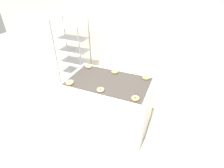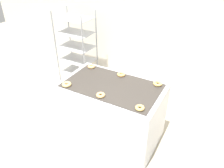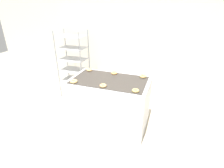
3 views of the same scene
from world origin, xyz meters
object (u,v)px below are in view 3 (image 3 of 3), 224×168
at_px(glaze_bin, 172,125).
at_px(donut_far_center, 114,73).
at_px(donut_near_right, 136,91).
at_px(donut_far_right, 143,76).
at_px(donut_near_center, 103,86).
at_px(donut_near_left, 74,81).
at_px(donut_far_left, 89,70).
at_px(fryer_machine, 109,102).
at_px(baking_rack_cart, 74,65).

relative_size(glaze_bin, donut_far_center, 3.62).
distance_m(glaze_bin, donut_near_right, 1.05).
bearing_deg(donut_far_right, glaze_bin, -24.98).
xyz_separation_m(donut_near_center, donut_far_center, (-0.01, 0.62, 0.00)).
bearing_deg(donut_near_center, glaze_bin, 15.63).
height_order(donut_near_left, donut_near_center, donut_near_left).
bearing_deg(donut_far_left, donut_near_right, -29.30).
height_order(fryer_machine, glaze_bin, fryer_machine).
xyz_separation_m(fryer_machine, donut_near_right, (0.55, -0.31, 0.50)).
bearing_deg(donut_near_right, donut_near_left, -179.61).
height_order(donut_near_left, donut_near_right, donut_near_left).
relative_size(donut_near_center, donut_far_right, 0.92).
bearing_deg(donut_near_left, donut_far_right, 29.69).
xyz_separation_m(donut_far_center, donut_far_right, (0.57, 0.01, 0.00)).
height_order(baking_rack_cart, donut_far_left, baking_rack_cart).
height_order(fryer_machine, donut_near_right, donut_near_right).
bearing_deg(donut_far_center, glaze_bin, -13.26).
distance_m(fryer_machine, donut_near_left, 0.81).
bearing_deg(fryer_machine, glaze_bin, 1.17).
distance_m(donut_near_center, donut_near_right, 0.55).
bearing_deg(glaze_bin, baking_rack_cart, 161.48).
height_order(donut_near_left, donut_far_left, donut_near_left).
distance_m(donut_far_center, donut_far_right, 0.57).
bearing_deg(donut_near_left, donut_far_left, 89.74).
bearing_deg(donut_near_right, donut_far_left, 150.70).
distance_m(glaze_bin, donut_near_center, 1.45).
bearing_deg(donut_far_left, baking_rack_cart, 142.60).
height_order(glaze_bin, donut_near_left, donut_near_left).
bearing_deg(donut_near_right, donut_far_right, 89.21).
relative_size(glaze_bin, donut_far_left, 3.61).
bearing_deg(donut_far_right, donut_far_left, -179.54).
distance_m(fryer_machine, donut_far_left, 0.81).
bearing_deg(donut_near_center, donut_far_center, 91.17).
bearing_deg(fryer_machine, donut_near_right, -29.23).
bearing_deg(donut_far_right, fryer_machine, -150.37).
distance_m(donut_near_left, donut_near_center, 0.56).
relative_size(baking_rack_cart, donut_near_right, 14.48).
xyz_separation_m(baking_rack_cart, glaze_bin, (2.45, -0.82, -0.63)).
distance_m(fryer_machine, donut_near_right, 0.81).
distance_m(fryer_machine, donut_far_center, 0.59).
bearing_deg(baking_rack_cart, donut_far_center, -23.36).
relative_size(donut_near_left, donut_far_right, 1.03).
xyz_separation_m(fryer_machine, donut_near_center, (0.00, -0.31, 0.50)).
bearing_deg(baking_rack_cart, fryer_machine, -34.04).
bearing_deg(glaze_bin, donut_near_left, -168.95).
xyz_separation_m(fryer_machine, baking_rack_cart, (-1.25, 0.84, 0.37)).
distance_m(donut_near_left, donut_far_right, 1.29).
xyz_separation_m(glaze_bin, donut_far_center, (-1.21, 0.28, 0.76)).
bearing_deg(donut_far_center, donut_near_right, -47.66).
bearing_deg(glaze_bin, donut_far_center, 166.74).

